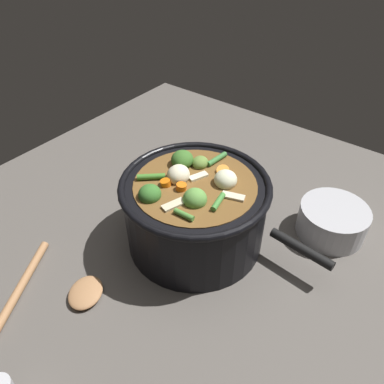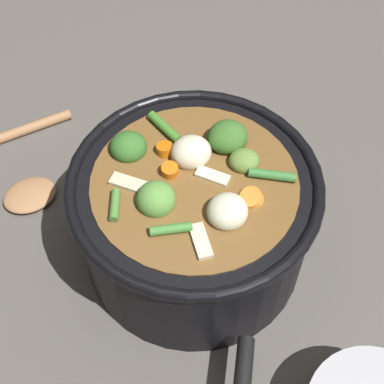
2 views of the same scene
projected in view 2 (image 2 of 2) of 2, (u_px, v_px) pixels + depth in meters
ground_plane at (194, 250)px, 0.72m from camera, size 1.10×1.10×0.00m
cooking_pot at (194, 216)px, 0.65m from camera, size 0.28×0.28×0.17m
wooden_spoon at (19, 171)px, 0.78m from camera, size 0.20×0.20×0.02m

